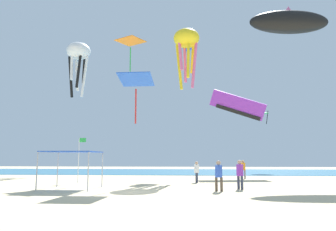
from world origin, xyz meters
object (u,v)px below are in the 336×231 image
(person_far_shore, at_px, (243,168))
(kite_diamond_orange, at_px, (131,43))
(kite_octopus_white, at_px, (78,54))
(kite_box_teal, at_px, (188,43))
(kite_delta_green, at_px, (260,112))
(canopy_tent, at_px, (72,153))
(banner_flag, at_px, (79,155))
(kite_diamond_blue, at_px, (136,82))
(kite_octopus_yellow, at_px, (186,41))
(kite_parafoil_purple, at_px, (238,105))
(person_rightmost, at_px, (197,170))
(person_leftmost, at_px, (240,172))
(person_near_tent, at_px, (219,173))
(kite_inflatable_black, at_px, (289,22))

(person_far_shore, bearing_deg, kite_diamond_orange, -8.00)
(kite_diamond_orange, xyz_separation_m, kite_octopus_white, (-9.18, 9.53, 2.31))
(kite_box_teal, xyz_separation_m, kite_delta_green, (10.34, 7.44, -8.09))
(canopy_tent, height_order, banner_flag, banner_flag)
(kite_diamond_blue, bearing_deg, kite_octopus_yellow, -108.74)
(kite_parafoil_purple, height_order, kite_delta_green, kite_parafoil_purple)
(person_rightmost, bearing_deg, kite_octopus_white, -142.52)
(person_far_shore, relative_size, kite_octopus_white, 0.24)
(kite_octopus_yellow, xyz_separation_m, kite_parafoil_purple, (5.68, 3.03, -6.55))
(person_leftmost, height_order, person_far_shore, person_leftmost)
(kite_octopus_yellow, bearing_deg, person_rightmost, -124.80)
(kite_diamond_orange, xyz_separation_m, kite_parafoil_purple, (11.44, 4.79, -5.91))
(kite_diamond_blue, bearing_deg, kite_octopus_white, -57.10)
(kite_octopus_yellow, xyz_separation_m, kite_octopus_white, (-14.94, 7.77, 1.67))
(banner_flag, relative_size, kite_diamond_blue, 1.04)
(person_rightmost, bearing_deg, person_far_shore, 129.56)
(person_near_tent, xyz_separation_m, kite_delta_green, (8.32, 26.63, 7.58))
(person_near_tent, xyz_separation_m, banner_flag, (-10.90, 6.03, 1.13))
(canopy_tent, relative_size, person_leftmost, 1.75)
(person_far_shore, bearing_deg, kite_inflatable_black, 155.27)
(person_rightmost, relative_size, kite_delta_green, 0.46)
(canopy_tent, xyz_separation_m, kite_box_teal, (7.39, 18.49, 14.43))
(canopy_tent, bearing_deg, person_far_shore, 42.16)
(kite_inflatable_black, bearing_deg, kite_octopus_yellow, -14.05)
(person_far_shore, distance_m, kite_octopus_white, 26.77)
(person_leftmost, bearing_deg, kite_octopus_white, 11.21)
(kite_octopus_yellow, height_order, kite_diamond_orange, kite_octopus_yellow)
(kite_octopus_yellow, bearing_deg, person_far_shore, -49.18)
(kite_inflatable_black, bearing_deg, person_far_shore, -16.35)
(kite_octopus_yellow, bearing_deg, banner_flag, 175.66)
(kite_octopus_yellow, relative_size, kite_inflatable_black, 0.80)
(person_leftmost, height_order, kite_delta_green, kite_delta_green)
(person_far_shore, distance_m, kite_inflatable_black, 15.38)
(canopy_tent, xyz_separation_m, kite_octopus_yellow, (7.33, 12.26, 12.19))
(kite_box_teal, bearing_deg, kite_delta_green, -64.82)
(person_leftmost, distance_m, kite_parafoil_purple, 16.30)
(kite_inflatable_black, height_order, kite_delta_green, kite_inflatable_black)
(kite_octopus_yellow, relative_size, kite_diamond_orange, 1.98)
(canopy_tent, relative_size, person_rightmost, 1.91)
(person_leftmost, relative_size, kite_delta_green, 0.50)
(banner_flag, xyz_separation_m, kite_box_teal, (8.88, 13.15, 14.54))
(person_near_tent, height_order, kite_diamond_blue, kite_diamond_blue)
(kite_box_teal, bearing_deg, kite_diamond_blue, 157.00)
(person_rightmost, distance_m, kite_inflatable_black, 18.05)
(person_near_tent, height_order, kite_octopus_yellow, kite_octopus_yellow)
(banner_flag, bearing_deg, person_leftmost, -20.77)
(kite_parafoil_purple, bearing_deg, kite_octopus_yellow, -141.81)
(person_leftmost, bearing_deg, person_near_tent, 100.11)
(kite_diamond_blue, bearing_deg, canopy_tent, 29.43)
(person_leftmost, xyz_separation_m, kite_inflatable_black, (6.81, 10.01, 14.52))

